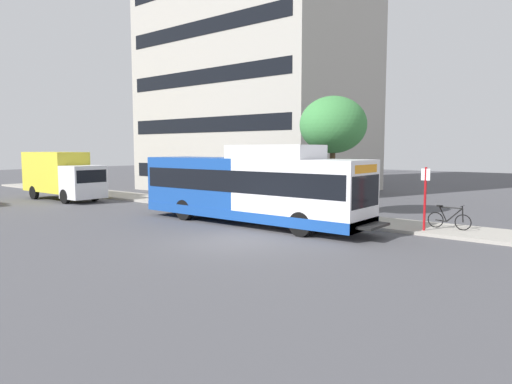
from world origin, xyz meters
TOP-DOWN VIEW (x-y plane):
  - ground_plane at (0.00, 8.00)m, footprint 120.00×120.00m
  - sidewalk_curb at (7.00, 6.00)m, footprint 3.00×56.00m
  - transit_bus at (3.50, 2.17)m, footprint 2.58×12.25m
  - bus_stop_sign_pole at (6.06, -4.96)m, footprint 0.10×0.36m
  - bicycle_parked at (7.06, -5.66)m, footprint 0.52×1.76m
  - street_tree_near_stop at (7.67, 0.25)m, footprint 3.35×3.35m
  - box_truck_background at (3.16, 18.50)m, footprint 2.32×7.01m
  - lattice_comm_tower at (23.47, 26.08)m, footprint 1.10×1.10m

SIDE VIEW (x-z plane):
  - ground_plane at x=0.00m, z-range 0.00..0.00m
  - sidewalk_curb at x=7.00m, z-range 0.00..0.14m
  - bicycle_parked at x=7.06m, z-range 0.05..1.07m
  - bus_stop_sign_pole at x=6.06m, z-range 0.35..2.95m
  - transit_bus at x=3.50m, z-range -0.12..3.53m
  - box_truck_background at x=3.16m, z-range 0.12..3.37m
  - street_tree_near_stop at x=7.67m, z-range 1.68..7.64m
  - lattice_comm_tower at x=23.47m, z-range -4.78..23.71m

